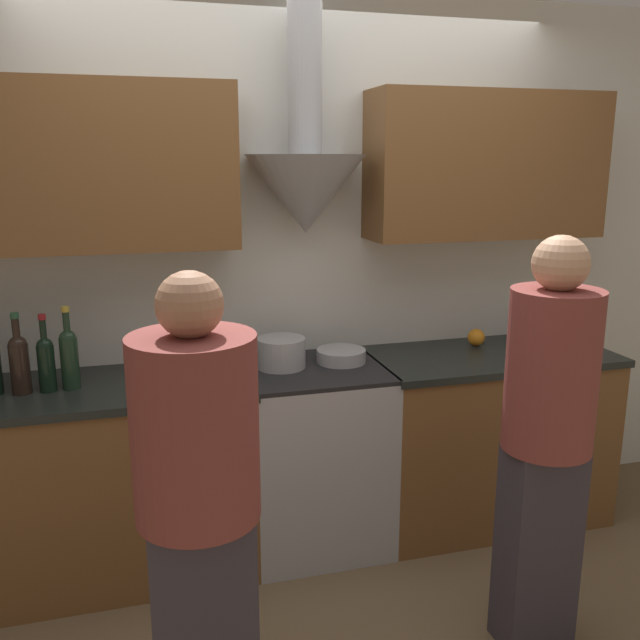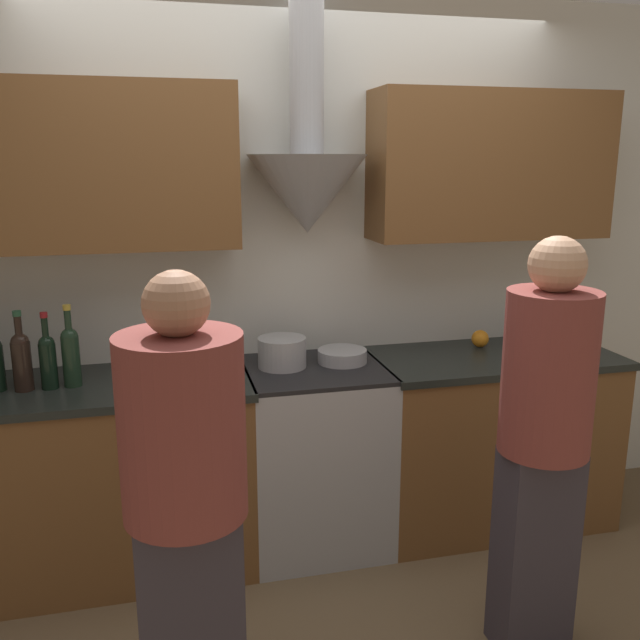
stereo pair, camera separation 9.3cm
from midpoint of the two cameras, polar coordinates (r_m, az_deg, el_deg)
name	(u,v)px [view 1 (the left image)]	position (r m, az deg, el deg)	size (l,w,h in m)	color
ground_plane	(332,574)	(3.28, 0.18, -20.62)	(12.00, 12.00, 0.00)	brown
wall_back	(285,235)	(3.27, -3.80, 7.15)	(8.40, 0.55, 2.60)	silver
counter_left	(69,485)	(3.26, -21.16, -12.80)	(1.60, 0.62, 0.89)	brown
counter_right	(485,435)	(3.63, 13.05, -9.42)	(1.21, 0.62, 0.89)	brown
stove_range	(314,455)	(3.32, -1.30, -11.27)	(0.65, 0.60, 0.89)	#A8AAAF
wine_bottle_6	(19,361)	(3.06, -24.80, -3.16)	(0.08, 0.08, 0.34)	black
wine_bottle_7	(46,361)	(3.04, -22.89, -3.20)	(0.07, 0.07, 0.33)	black
wine_bottle_8	(69,356)	(3.04, -21.19, -2.81)	(0.07, 0.07, 0.35)	black
stock_pot	(281,353)	(3.15, -4.12, -2.77)	(0.22, 0.22, 0.14)	#A8AAAF
mixing_bowl	(341,356)	(3.23, 0.96, -3.03)	(0.23, 0.23, 0.06)	#A8AAAF
orange_fruit	(476,337)	(3.59, 12.30, -1.43)	(0.09, 0.09, 0.09)	orange
saucepan	(560,341)	(3.60, 18.85, -1.68)	(0.16, 0.16, 0.11)	#A8AAAF
person_foreground_left	(199,516)	(2.03, -11.49, -15.86)	(0.35, 0.35, 1.55)	#38333D
person_foreground_right	(547,430)	(2.60, 17.59, -8.85)	(0.32, 0.32, 1.58)	#38333D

